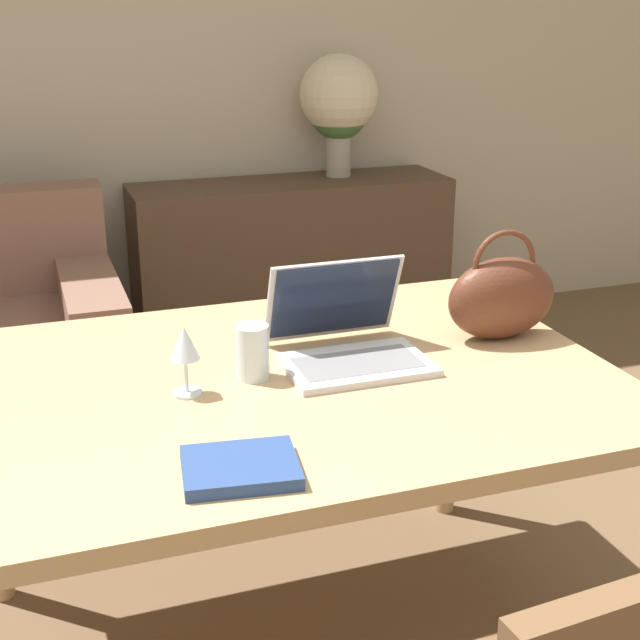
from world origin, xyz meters
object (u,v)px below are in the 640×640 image
(drinking_glass, at_px, (252,352))
(wine_glass, at_px, (185,347))
(flower_vase, at_px, (339,101))
(handbag, at_px, (502,296))
(laptop, at_px, (346,333))

(drinking_glass, bearing_deg, wine_glass, -166.49)
(wine_glass, relative_size, flower_vase, 0.28)
(drinking_glass, distance_m, handbag, 0.63)
(wine_glass, relative_size, handbag, 0.54)
(handbag, relative_size, flower_vase, 0.52)
(handbag, xyz_separation_m, flower_vase, (0.32, 1.98, 0.24))
(laptop, xyz_separation_m, wine_glass, (-0.38, -0.08, 0.05))
(drinking_glass, relative_size, wine_glass, 0.80)
(drinking_glass, xyz_separation_m, wine_glass, (-0.15, -0.04, 0.04))
(drinking_glass, xyz_separation_m, handbag, (0.62, 0.04, 0.04))
(handbag, distance_m, flower_vase, 2.02)
(drinking_glass, height_order, wine_glass, wine_glass)
(wine_glass, distance_m, handbag, 0.78)
(wine_glass, distance_m, flower_vase, 2.34)
(laptop, relative_size, drinking_glass, 2.67)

